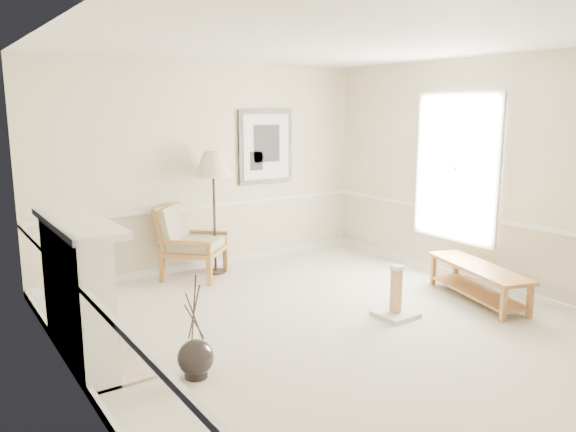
% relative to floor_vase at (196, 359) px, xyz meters
% --- Properties ---
extents(ground, '(5.50, 5.50, 0.00)m').
position_rel_floor_vase_xyz_m(ground, '(1.63, 0.31, -0.17)').
color(ground, silver).
rests_on(ground, ground).
extents(room, '(5.04, 5.54, 2.92)m').
position_rel_floor_vase_xyz_m(room, '(1.77, 0.38, 1.70)').
color(room, beige).
rests_on(room, ground).
extents(fireplace, '(0.64, 1.64, 1.31)m').
position_rel_floor_vase_xyz_m(fireplace, '(-0.71, 0.91, 0.47)').
color(fireplace, white).
rests_on(fireplace, ground).
extents(floor_vase, '(0.31, 0.31, 0.92)m').
position_rel_floor_vase_xyz_m(floor_vase, '(0.00, 0.00, 0.00)').
color(floor_vase, black).
rests_on(floor_vase, ground).
extents(armchair, '(1.09, 1.09, 0.99)m').
position_rel_floor_vase_xyz_m(armchair, '(1.15, 2.79, 0.37)').
color(armchair, olive).
rests_on(armchair, ground).
extents(floor_lamp, '(0.66, 0.66, 1.69)m').
position_rel_floor_vase_xyz_m(floor_lamp, '(1.55, 2.71, 1.31)').
color(floor_lamp, black).
rests_on(floor_lamp, ground).
extents(bench, '(0.85, 1.57, 0.43)m').
position_rel_floor_vase_xyz_m(bench, '(3.63, -0.07, 0.12)').
color(bench, olive).
rests_on(bench, ground).
extents(scratching_post, '(0.42, 0.42, 0.58)m').
position_rel_floor_vase_xyz_m(scratching_post, '(2.44, 0.08, 0.02)').
color(scratching_post, white).
rests_on(scratching_post, ground).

